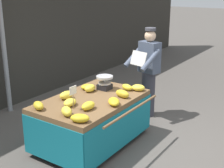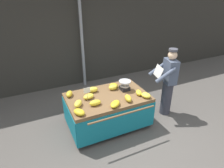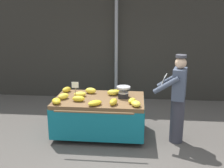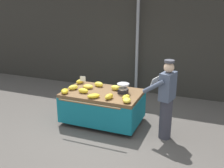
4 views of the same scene
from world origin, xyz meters
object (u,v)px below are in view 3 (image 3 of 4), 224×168
Objects in this scene: banana_cart at (100,108)px; banana_bunch_7 at (80,94)px; banana_bunch_4 at (95,103)px; banana_bunch_11 at (132,101)px; vendor_person at (177,99)px; weighing_scale at (123,92)px; banana_bunch_1 at (116,92)px; price_sign at (75,87)px; banana_bunch_2 at (63,96)px; banana_bunch_5 at (67,90)px; banana_bunch_9 at (56,101)px; banana_bunch_3 at (113,102)px; banana_bunch_6 at (79,99)px; banana_bunch_8 at (113,93)px; street_pole at (116,45)px; banana_bunch_0 at (91,91)px; banana_bunch_10 at (136,104)px.

banana_cart is 7.34× the size of banana_bunch_7.
banana_bunch_4 is 0.71m from banana_bunch_11.
weighing_scale is at bearing 165.10° from vendor_person.
price_sign is at bearing -153.96° from banana_bunch_1.
banana_bunch_2 is 1.04× the size of banana_bunch_5.
banana_bunch_7 is 0.60m from banana_bunch_9.
banana_bunch_2 is 0.75m from banana_bunch_4.
banana_bunch_5 is at bearing 168.02° from weighing_scale.
banana_bunch_1 is at bearing 19.79° from banana_bunch_7.
vendor_person is (1.04, -0.28, -0.02)m from weighing_scale.
banana_bunch_3 is at bearing 2.16° from banana_bunch_9.
banana_cart is at bearing 9.80° from banana_bunch_2.
banana_bunch_5 is 0.97× the size of banana_bunch_6.
banana_bunch_5 is 1.08× the size of banana_bunch_8.
banana_bunch_8 is (0.09, -2.02, -0.73)m from street_pole.
banana_bunch_0 reaches higher than banana_bunch_5.
banana_bunch_1 is 1.11m from banana_bunch_2.
banana_bunch_10 is (0.42, -0.05, -0.01)m from banana_bunch_3.
banana_bunch_9 is (-0.54, -0.72, -0.01)m from banana_bunch_0.
banana_bunch_10 is (0.26, -0.50, -0.07)m from weighing_scale.
banana_bunch_2 is at bearing 166.57° from banana_bunch_3.
banana_bunch_11 reaches higher than banana_bunch_4.
banana_bunch_5 is at bearing 125.73° from price_sign.
banana_bunch_7 reaches higher than banana_bunch_1.
vendor_person is at bearing -14.90° from weighing_scale.
street_pole is at bearing 94.63° from banana_bunch_1.
banana_bunch_6 is 1.13m from banana_bunch_10.
banana_bunch_9 is (-0.74, 0.03, 0.00)m from banana_bunch_4.
banana_bunch_8 is (-0.07, 0.59, 0.00)m from banana_bunch_3.
banana_bunch_2 is at bearing 161.16° from banana_bunch_6.
banana_bunch_7 is 1.13× the size of banana_bunch_8.
vendor_person is at bearing 16.06° from banana_bunch_10.
banana_bunch_2 is at bearing 168.60° from banana_bunch_10.
banana_bunch_10 is (1.50, -0.01, -0.00)m from banana_bunch_9.
banana_bunch_4 is at bearing -74.39° from banana_bunch_0.
banana_bunch_1 is (0.54, 0.02, -0.02)m from banana_bunch_0.
weighing_scale is 0.82× the size of price_sign.
banana_bunch_1 is 1.32m from vendor_person.
banana_bunch_0 is 0.54m from banana_bunch_1.
banana_bunch_9 is 0.15× the size of vendor_person.
banana_bunch_3 is 0.15× the size of vendor_person.
vendor_person reaches higher than banana_bunch_7.
vendor_person reaches higher than banana_bunch_10.
banana_bunch_7 is at bearing 62.19° from price_sign.
banana_cart is 0.90m from banana_bunch_9.
banana_bunch_0 is at bearing 128.94° from banana_bunch_3.
banana_bunch_8 is 1.00× the size of banana_bunch_11.
banana_bunch_6 reaches higher than banana_bunch_11.
banana_bunch_8 is 1.19m from banana_bunch_9.
banana_bunch_9 and banana_bunch_10 have the same top height.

